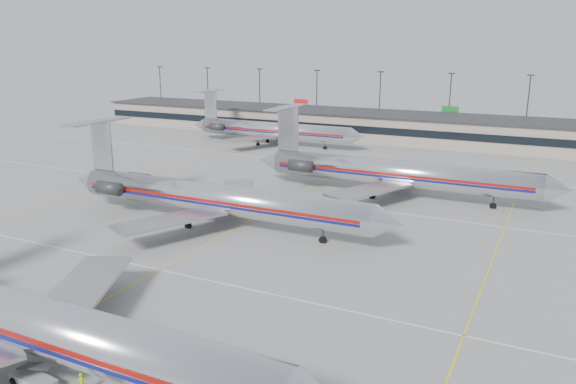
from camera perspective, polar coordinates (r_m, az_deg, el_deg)
The scene contains 10 objects.
ground at distance 52.38m, azimuth -19.87°, elevation -11.26°, with size 260.00×260.00×0.00m, color gray.
apron_markings at distance 58.98m, azimuth -12.89°, elevation -7.71°, with size 160.00×0.15×0.02m, color silver.
terminal at distance 135.78m, azimuth 11.08°, elevation 6.51°, with size 162.00×17.00×6.25m.
light_mast_row at distance 148.64m, azimuth 12.66°, elevation 9.24°, with size 163.60×0.40×15.28m.
jet_foreground at distance 44.84m, azimuth -26.21°, elevation -11.23°, with size 49.07×28.89×12.84m.
jet_second_row at distance 70.87m, azimuth -7.75°, elevation -0.56°, with size 47.26×27.83×12.37m.
jet_third_row at distance 84.86m, azimuth 10.52°, elevation 1.99°, with size 46.73×28.75×12.78m.
jet_back_row at distance 127.14m, azimuth -1.81°, elevation 6.34°, with size 42.95×26.42×11.75m.
belt_loader at distance 43.11m, azimuth -24.41°, elevation -16.80°, with size 4.36×1.69×2.27m.
ramp_worker_near at distance 41.04m, azimuth -20.18°, elevation -17.80°, with size 0.55×0.36×1.51m, color #95C612.
Camera 1 is at (35.17, -31.77, 22.31)m, focal length 35.00 mm.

